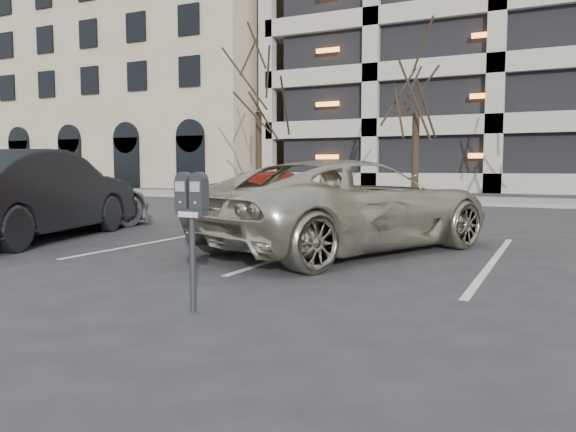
{
  "coord_description": "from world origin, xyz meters",
  "views": [
    {
      "loc": [
        2.24,
        -5.97,
        1.32
      ],
      "look_at": [
        -0.03,
        -1.33,
        0.87
      ],
      "focal_mm": 35.0,
      "sensor_mm": 36.0,
      "label": 1
    }
  ],
  "objects_px": {
    "tree_a": "(258,60)",
    "tree_b": "(417,58)",
    "parking_meter": "(192,208)",
    "car_silver": "(35,195)",
    "suv_silver": "(350,206)",
    "car_dark": "(31,195)",
    "car_red": "(270,200)"
  },
  "relations": [
    {
      "from": "tree_a",
      "to": "tree_b",
      "type": "bearing_deg",
      "value": 0.0
    },
    {
      "from": "parking_meter",
      "to": "car_silver",
      "type": "bearing_deg",
      "value": 153.03
    },
    {
      "from": "tree_b",
      "to": "suv_silver",
      "type": "bearing_deg",
      "value": -80.68
    },
    {
      "from": "suv_silver",
      "to": "car_dark",
      "type": "xyz_separation_m",
      "value": [
        -5.68,
        -1.26,
        0.1
      ]
    },
    {
      "from": "car_dark",
      "to": "suv_silver",
      "type": "bearing_deg",
      "value": 177.23
    },
    {
      "from": "tree_b",
      "to": "car_dark",
      "type": "relative_size",
      "value": 1.54
    },
    {
      "from": "tree_b",
      "to": "parking_meter",
      "type": "height_order",
      "value": "tree_b"
    },
    {
      "from": "tree_b",
      "to": "car_silver",
      "type": "distance_m",
      "value": 15.38
    },
    {
      "from": "tree_b",
      "to": "car_silver",
      "type": "relative_size",
      "value": 1.48
    },
    {
      "from": "suv_silver",
      "to": "car_dark",
      "type": "height_order",
      "value": "car_dark"
    },
    {
      "from": "parking_meter",
      "to": "tree_a",
      "type": "bearing_deg",
      "value": 120.51
    },
    {
      "from": "tree_b",
      "to": "car_silver",
      "type": "xyz_separation_m",
      "value": [
        -4.52,
        -13.92,
        -4.75
      ]
    },
    {
      "from": "parking_meter",
      "to": "car_dark",
      "type": "relative_size",
      "value": 0.25
    },
    {
      "from": "parking_meter",
      "to": "car_silver",
      "type": "relative_size",
      "value": 0.24
    },
    {
      "from": "car_silver",
      "to": "parking_meter",
      "type": "bearing_deg",
      "value": 158.75
    },
    {
      "from": "parking_meter",
      "to": "car_dark",
      "type": "bearing_deg",
      "value": 155.69
    },
    {
      "from": "suv_silver",
      "to": "car_silver",
      "type": "xyz_separation_m",
      "value": [
        -6.75,
        -0.3,
        0.03
      ]
    },
    {
      "from": "tree_b",
      "to": "car_red",
      "type": "bearing_deg",
      "value": -89.52
    },
    {
      "from": "suv_silver",
      "to": "car_red",
      "type": "distance_m",
      "value": 2.51
    },
    {
      "from": "parking_meter",
      "to": "car_red",
      "type": "xyz_separation_m",
      "value": [
        -2.14,
        5.53,
        -0.29
      ]
    },
    {
      "from": "tree_b",
      "to": "car_silver",
      "type": "bearing_deg",
      "value": -107.98
    },
    {
      "from": "suv_silver",
      "to": "car_dark",
      "type": "distance_m",
      "value": 5.82
    },
    {
      "from": "tree_b",
      "to": "car_dark",
      "type": "distance_m",
      "value": 15.98
    },
    {
      "from": "tree_a",
      "to": "parking_meter",
      "type": "relative_size",
      "value": 6.67
    },
    {
      "from": "tree_a",
      "to": "car_red",
      "type": "xyz_separation_m",
      "value": [
        7.1,
        -12.3,
        -5.35
      ]
    },
    {
      "from": "parking_meter",
      "to": "car_silver",
      "type": "xyz_separation_m",
      "value": [
        -6.76,
        3.91,
        -0.21
      ]
    },
    {
      "from": "suv_silver",
      "to": "car_silver",
      "type": "distance_m",
      "value": 6.76
    },
    {
      "from": "tree_a",
      "to": "car_dark",
      "type": "height_order",
      "value": "tree_a"
    },
    {
      "from": "tree_a",
      "to": "suv_silver",
      "type": "bearing_deg",
      "value": -55.85
    },
    {
      "from": "suv_silver",
      "to": "car_silver",
      "type": "relative_size",
      "value": 1.11
    },
    {
      "from": "car_red",
      "to": "suv_silver",
      "type": "bearing_deg",
      "value": 125.9
    },
    {
      "from": "tree_b",
      "to": "suv_silver",
      "type": "distance_m",
      "value": 14.6
    }
  ]
}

